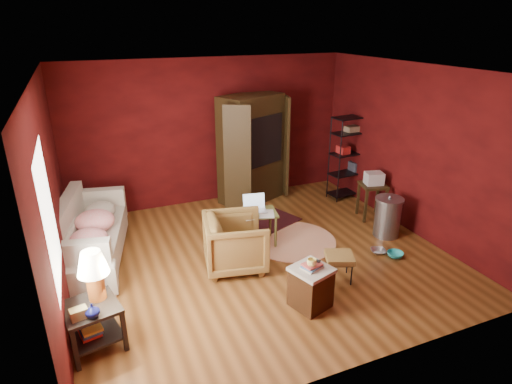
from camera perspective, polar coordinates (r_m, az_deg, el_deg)
room at (r=6.12m, az=0.44°, el=2.76°), size 5.54×5.04×2.84m
sofa at (r=6.92m, az=-21.58°, el=-5.17°), size 0.97×2.33×0.89m
armchair at (r=6.26m, az=-2.77°, el=-6.42°), size 0.96×1.01×0.88m
pet_bowl_steel at (r=7.03m, az=16.07°, el=-6.98°), size 0.24×0.14×0.24m
pet_bowl_turquoise at (r=6.99m, az=18.15°, el=-7.33°), size 0.25×0.09×0.25m
vase at (r=4.89m, az=-20.99°, el=-14.58°), size 0.16×0.16×0.15m
mug at (r=5.32m, az=7.45°, el=-9.21°), size 0.13×0.11×0.12m
side_table at (r=5.08m, az=-21.00°, el=-12.27°), size 0.68×0.68×1.13m
sofa_cushions at (r=6.96m, az=-21.43°, el=-5.17°), size 1.23×2.18×0.86m
hamper at (r=5.57m, az=7.31°, el=-12.36°), size 0.57×0.57×0.64m
footstool at (r=6.13m, az=11.07°, el=-8.65°), size 0.49×0.49×0.39m
rug_round at (r=7.19m, az=4.89°, el=-6.46°), size 1.86×1.86×0.01m
rug_oriental at (r=7.73m, az=0.48°, el=-4.11°), size 1.58×1.33×0.01m
laptop_desk at (r=6.87m, az=-0.04°, el=-3.13°), size 0.73×0.61×0.82m
tv_armoire at (r=8.40m, az=-0.50°, el=5.96°), size 1.53×1.26×2.12m
wire_shelving at (r=8.85m, az=12.49°, el=5.04°), size 0.85×0.44×1.68m
small_stand at (r=8.02m, az=15.38°, el=1.01°), size 0.54×0.54×0.88m
trash_can at (r=7.53m, az=17.14°, el=-3.17°), size 0.52×0.52×0.74m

